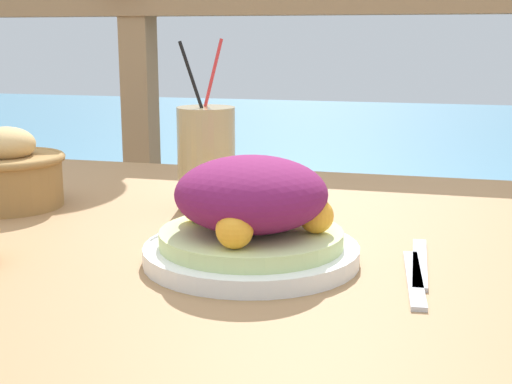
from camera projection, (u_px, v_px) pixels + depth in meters
name	position (u px, v px, depth m)	size (l,w,h in m)	color
patio_table	(235.00, 298.00, 0.96)	(1.19, 0.93, 0.74)	#997047
railing_fence	(326.00, 123.00, 1.62)	(2.80, 0.08, 1.13)	#937551
sea_backdrop	(394.00, 172.00, 4.11)	(12.00, 4.00, 0.44)	teal
salad_plate	(251.00, 217.00, 0.81)	(0.25, 0.25, 0.12)	white
drink_glass	(206.00, 158.00, 1.06)	(0.09, 0.09, 0.25)	tan
bread_basket	(8.00, 173.00, 1.08)	(0.17, 0.17, 0.12)	olive
fork	(414.00, 278.00, 0.76)	(0.03, 0.18, 0.00)	silver
knife	(420.00, 263.00, 0.81)	(0.02, 0.18, 0.00)	silver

